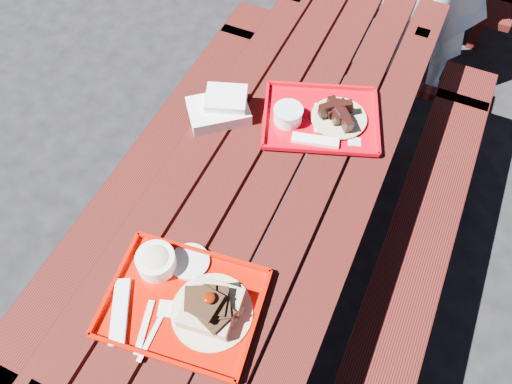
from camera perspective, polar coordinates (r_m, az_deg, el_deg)
ground at (r=2.42m, az=1.48°, el=-7.99°), size 60.00×60.00×0.00m
picnic_table_near at (r=1.93m, az=1.84°, el=-0.86°), size 1.41×2.40×0.75m
near_tray at (r=1.53m, az=-8.12°, el=-11.45°), size 0.50×0.41×0.14m
far_tray at (r=1.92m, az=7.22°, el=8.40°), size 0.52×0.46×0.07m
white_cloth at (r=1.92m, az=-4.05°, el=9.61°), size 0.28×0.27×0.09m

